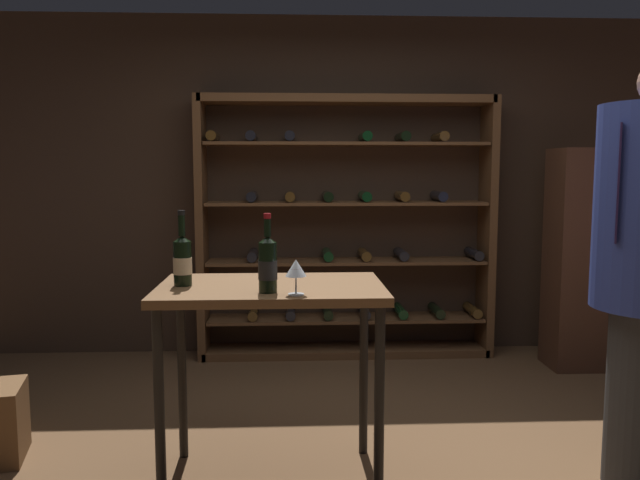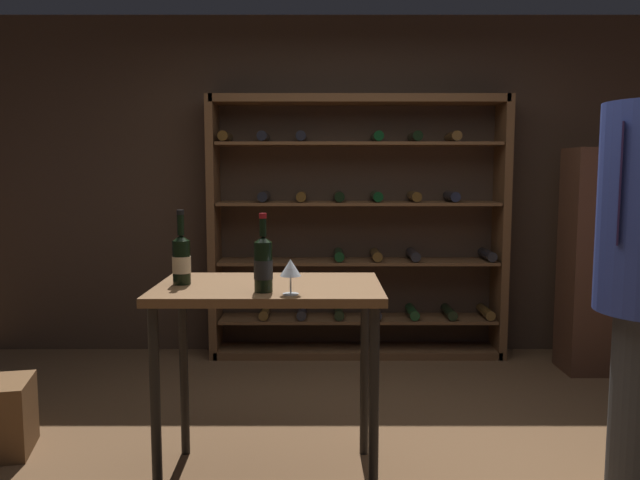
# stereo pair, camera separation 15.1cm
# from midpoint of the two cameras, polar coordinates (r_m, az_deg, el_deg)

# --- Properties ---
(ground_plane) EXTENTS (10.16, 10.16, 0.00)m
(ground_plane) POSITION_cam_midpoint_polar(r_m,az_deg,el_deg) (3.36, 3.08, -19.41)
(ground_plane) COLOR brown
(back_wall) EXTENTS (5.90, 0.10, 2.64)m
(back_wall) POSITION_cam_midpoint_polar(r_m,az_deg,el_deg) (5.10, 0.77, 4.83)
(back_wall) COLOR #3D2B1E
(back_wall) RESTS_ON ground
(wine_rack) EXTENTS (2.28, 0.32, 2.01)m
(wine_rack) POSITION_cam_midpoint_polar(r_m,az_deg,el_deg) (4.91, 1.55, 0.99)
(wine_rack) COLOR brown
(wine_rack) RESTS_ON ground
(tasting_table) EXTENTS (1.02, 0.66, 0.94)m
(tasting_table) POSITION_cam_midpoint_polar(r_m,az_deg,el_deg) (2.92, -5.88, -6.27)
(tasting_table) COLOR brown
(tasting_table) RESTS_ON ground
(display_cabinet) EXTENTS (0.44, 0.36, 1.61)m
(display_cabinet) POSITION_cam_midpoint_polar(r_m,az_deg,el_deg) (4.98, 21.63, -1.63)
(display_cabinet) COLOR #4C2D1E
(display_cabinet) RESTS_ON ground
(wine_bottle_green_slim) EXTENTS (0.08, 0.08, 0.34)m
(wine_bottle_green_slim) POSITION_cam_midpoint_polar(r_m,az_deg,el_deg) (2.93, -13.72, -1.75)
(wine_bottle_green_slim) COLOR black
(wine_bottle_green_slim) RESTS_ON tasting_table
(wine_bottle_amber_reserve) EXTENTS (0.08, 0.08, 0.34)m
(wine_bottle_amber_reserve) POSITION_cam_midpoint_polar(r_m,az_deg,el_deg) (2.70, -6.32, -2.17)
(wine_bottle_amber_reserve) COLOR black
(wine_bottle_amber_reserve) RESTS_ON tasting_table
(wine_glass_stemmed_left) EXTENTS (0.09, 0.09, 0.15)m
(wine_glass_stemmed_left) POSITION_cam_midpoint_polar(r_m,az_deg,el_deg) (2.64, -3.82, -2.64)
(wine_glass_stemmed_left) COLOR silver
(wine_glass_stemmed_left) RESTS_ON tasting_table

